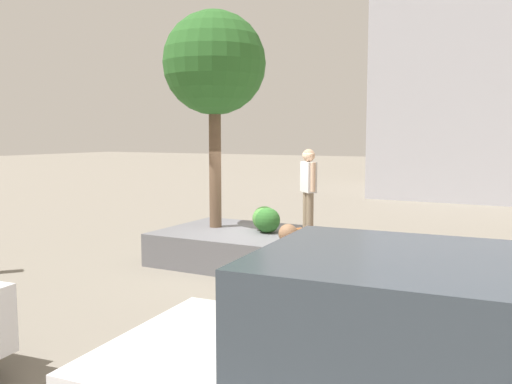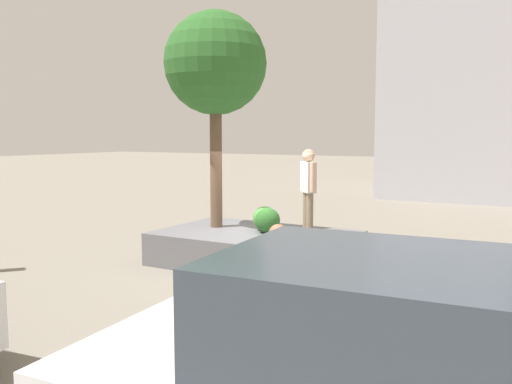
% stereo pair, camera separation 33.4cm
% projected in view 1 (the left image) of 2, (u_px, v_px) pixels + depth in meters
% --- Properties ---
extents(ground_plane, '(120.00, 120.00, 0.00)m').
position_uv_depth(ground_plane, '(253.00, 265.00, 12.08)').
color(ground_plane, gray).
extents(planter_ledge, '(4.24, 2.76, 0.72)m').
position_uv_depth(planter_ledge, '(256.00, 248.00, 12.13)').
color(planter_ledge, slate).
rests_on(planter_ledge, ground).
extents(plaza_tree, '(2.36, 2.36, 4.97)m').
position_uv_depth(plaza_tree, '(214.00, 65.00, 12.37)').
color(plaza_tree, brown).
rests_on(plaza_tree, planter_ledge).
extents(boxwood_shrub, '(0.56, 0.56, 0.56)m').
position_uv_depth(boxwood_shrub, '(268.00, 220.00, 11.98)').
color(boxwood_shrub, '#2D6628').
rests_on(boxwood_shrub, planter_ledge).
extents(hedge_clump, '(0.55, 0.55, 0.55)m').
position_uv_depth(hedge_clump, '(264.00, 218.00, 12.28)').
color(hedge_clump, '#4C8C3D').
rests_on(hedge_clump, planter_ledge).
extents(skateboard, '(0.80, 0.58, 0.07)m').
position_uv_depth(skateboard, '(308.00, 231.00, 11.89)').
color(skateboard, brown).
rests_on(skateboard, planter_ledge).
extents(skateboarder, '(0.48, 0.48, 1.78)m').
position_uv_depth(skateboarder, '(308.00, 184.00, 11.78)').
color(skateboarder, '#847056').
rests_on(skateboarder, skateboard).
extents(bystander_watching, '(0.39, 0.51, 1.69)m').
position_uv_depth(bystander_watching, '(288.00, 276.00, 7.35)').
color(bystander_watching, '#8C9EB7').
rests_on(bystander_watching, ground).
extents(passerby_with_bag, '(0.51, 0.28, 1.54)m').
position_uv_depth(passerby_with_bag, '(383.00, 320.00, 5.88)').
color(passerby_with_bag, navy).
rests_on(passerby_with_bag, ground).
extents(plaza_lowrise_south, '(9.03, 7.69, 14.05)m').
position_uv_depth(plaza_lowrise_south, '(487.00, 45.00, 25.15)').
color(plaza_lowrise_south, '#B2B2BC').
rests_on(plaza_lowrise_south, ground).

